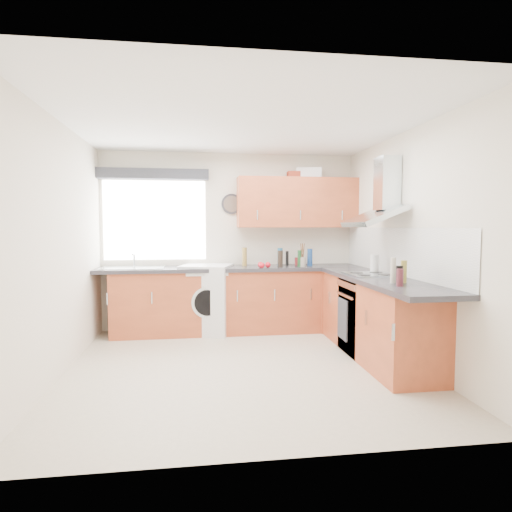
{
  "coord_description": "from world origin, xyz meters",
  "views": [
    {
      "loc": [
        -0.47,
        -4.35,
        1.47
      ],
      "look_at": [
        0.25,
        0.85,
        1.1
      ],
      "focal_mm": 30.0,
      "sensor_mm": 36.0,
      "label": 1
    }
  ],
  "objects": [
    {
      "name": "jar_2",
      "position": [
        1.1,
        1.47,
        1.03
      ],
      "size": [
        0.07,
        0.07,
        0.24
      ],
      "primitive_type": "cylinder",
      "color": "navy",
      "rests_on": "worktop_back"
    },
    {
      "name": "utensil_pot",
      "position": [
        0.97,
        1.37,
        0.98
      ],
      "size": [
        0.12,
        0.12,
        0.13
      ],
      "primitive_type": "cylinder",
      "rotation": [
        0.0,
        0.0,
        0.3
      ],
      "color": "gray",
      "rests_on": "worktop_back"
    },
    {
      "name": "splashback",
      "position": [
        1.79,
        0.3,
        1.18
      ],
      "size": [
        0.01,
        3.0,
        0.54
      ],
      "primitive_type": "cube",
      "color": "white",
      "rests_on": "wall_right"
    },
    {
      "name": "jar_1",
      "position": [
        0.79,
        1.55,
        1.01
      ],
      "size": [
        0.04,
        0.04,
        0.21
      ],
      "primitive_type": "cylinder",
      "color": "black",
      "rests_on": "worktop_back"
    },
    {
      "name": "casserole",
      "position": [
        1.14,
        1.72,
        2.22
      ],
      "size": [
        0.41,
        0.34,
        0.15
      ],
      "primitive_type": "cube",
      "rotation": [
        0.0,
        0.0,
        -0.27
      ],
      "color": "silver",
      "rests_on": "upper_cabinets"
    },
    {
      "name": "jar_3",
      "position": [
        0.92,
        1.36,
        1.02
      ],
      "size": [
        0.05,
        0.05,
        0.23
      ],
      "primitive_type": "cylinder",
      "color": "#18451F",
      "rests_on": "worktop_back"
    },
    {
      "name": "upper_cabinets",
      "position": [
        0.95,
        1.62,
        1.8
      ],
      "size": [
        1.7,
        0.35,
        0.7
      ],
      "primitive_type": "cube",
      "color": "#9B4224",
      "rests_on": "wall_back"
    },
    {
      "name": "extractor_hood",
      "position": [
        1.6,
        0.3,
        1.77
      ],
      "size": [
        0.52,
        0.78,
        0.66
      ],
      "primitive_type": null,
      "color": "silver",
      "rests_on": "wall_right"
    },
    {
      "name": "hob_plate",
      "position": [
        1.5,
        0.3,
        0.92
      ],
      "size": [
        0.52,
        0.52,
        0.01
      ],
      "primitive_type": "cube",
      "color": "silver",
      "rests_on": "worktop_right"
    },
    {
      "name": "bottle_1",
      "position": [
        1.55,
        -0.41,
        1.02
      ],
      "size": [
        0.06,
        0.06,
        0.22
      ],
      "primitive_type": "cylinder",
      "color": "olive",
      "rests_on": "worktop_right"
    },
    {
      "name": "jar_0",
      "position": [
        0.69,
        1.53,
        1.03
      ],
      "size": [
        0.07,
        0.07,
        0.25
      ],
      "primitive_type": "cylinder",
      "color": "navy",
      "rests_on": "worktop_back"
    },
    {
      "name": "base_cab_right",
      "position": [
        1.51,
        0.15,
        0.43
      ],
      "size": [
        0.58,
        2.1,
        0.86
      ],
      "primitive_type": "cube",
      "color": "#9B4224",
      "rests_on": "ground_plane"
    },
    {
      "name": "jar_5",
      "position": [
        0.99,
        1.58,
        0.99
      ],
      "size": [
        0.07,
        0.07,
        0.16
      ],
      "primitive_type": "cylinder",
      "color": "#3D161B",
      "rests_on": "worktop_back"
    },
    {
      "name": "wall_left",
      "position": [
        -1.8,
        0.0,
        1.25
      ],
      "size": [
        0.02,
        3.6,
        2.5
      ],
      "primitive_type": "cube",
      "color": "silver",
      "rests_on": "ground_plane"
    },
    {
      "name": "oven",
      "position": [
        1.5,
        0.3,
        0.42
      ],
      "size": [
        0.56,
        0.58,
        0.85
      ],
      "primitive_type": "cube",
      "color": "black",
      "rests_on": "ground_plane"
    },
    {
      "name": "wall_right",
      "position": [
        1.8,
        0.0,
        1.25
      ],
      "size": [
        0.02,
        3.6,
        2.5
      ],
      "primitive_type": "cube",
      "color": "silver",
      "rests_on": "ground_plane"
    },
    {
      "name": "base_cab_back",
      "position": [
        -0.1,
        1.51,
        0.43
      ],
      "size": [
        3.0,
        0.58,
        0.86
      ],
      "primitive_type": "cube",
      "color": "#9B4224",
      "rests_on": "ground_plane"
    },
    {
      "name": "storage_box",
      "position": [
        0.93,
        1.72,
        2.2
      ],
      "size": [
        0.22,
        0.19,
        0.1
      ],
      "primitive_type": "cube",
      "rotation": [
        0.0,
        0.0,
        -0.05
      ],
      "color": "#9E341D",
      "rests_on": "upper_cabinets"
    },
    {
      "name": "wall_front",
      "position": [
        0.0,
        -1.8,
        1.25
      ],
      "size": [
        3.6,
        0.02,
        2.5
      ],
      "primitive_type": "cube",
      "color": "silver",
      "rests_on": "ground_plane"
    },
    {
      "name": "bottle_0",
      "position": [
        1.43,
        -0.41,
        1.04
      ],
      "size": [
        0.05,
        0.05,
        0.25
      ],
      "primitive_type": "cylinder",
      "color": "beige",
      "rests_on": "worktop_right"
    },
    {
      "name": "window_blind",
      "position": [
        -1.05,
        1.7,
        2.18
      ],
      "size": [
        1.5,
        0.18,
        0.14
      ],
      "primitive_type": "cube",
      "color": "#28292F",
      "rests_on": "wall_back"
    },
    {
      "name": "wall_back",
      "position": [
        0.0,
        1.8,
        1.25
      ],
      "size": [
        3.6,
        0.02,
        2.5
      ],
      "primitive_type": "cube",
      "color": "silver",
      "rests_on": "ground_plane"
    },
    {
      "name": "washing_machine",
      "position": [
        -0.34,
        1.52,
        0.47
      ],
      "size": [
        0.79,
        0.78,
        0.94
      ],
      "primitive_type": "cube",
      "rotation": [
        0.0,
        0.0,
        -0.29
      ],
      "color": "silver",
      "rests_on": "ground_plane"
    },
    {
      "name": "window",
      "position": [
        -1.05,
        1.79,
        1.55
      ],
      "size": [
        1.4,
        0.02,
        1.1
      ],
      "primitive_type": "cube",
      "color": "silver",
      "rests_on": "wall_back"
    },
    {
      "name": "base_cab_corner",
      "position": [
        1.5,
        1.5,
        0.43
      ],
      "size": [
        0.6,
        0.6,
        0.86
      ],
      "primitive_type": "cube",
      "color": "#9B4224",
      "rests_on": "ground_plane"
    },
    {
      "name": "jar_8",
      "position": [
        0.95,
        1.58,
        0.97
      ],
      "size": [
        0.07,
        0.07,
        0.11
      ],
      "primitive_type": "cylinder",
      "color": "maroon",
      "rests_on": "worktop_back"
    },
    {
      "name": "worktop_right",
      "position": [
        1.5,
        0.0,
        0.89
      ],
      "size": [
        0.62,
        2.42,
        0.05
      ],
      "primitive_type": "cube",
      "color": "#26252A",
      "rests_on": "base_cab_right"
    },
    {
      "name": "ceiling",
      "position": [
        0.0,
        0.0,
        2.5
      ],
      "size": [
        3.6,
        3.6,
        0.02
      ],
      "primitive_type": "cube",
      "color": "white",
      "rests_on": "wall_back"
    },
    {
      "name": "jar_4",
      "position": [
        0.66,
        1.36,
        1.02
      ],
      "size": [
        0.07,
        0.07,
        0.22
      ],
      "primitive_type": "cylinder",
      "color": "black",
      "rests_on": "worktop_back"
    },
    {
      "name": "jar_6",
      "position": [
        0.19,
        1.6,
        1.04
      ],
      "size": [
        0.07,
        0.07,
        0.26
      ],
      "primitive_type": "cylinder",
      "color": "olive",
      "rests_on": "worktop_back"
    },
    {
      "name": "kitchen_roll",
      "position": [
        1.62,
        0.46,
        1.02
      ],
      "size": [
        0.11,
        0.11,
        0.22
      ],
      "primitive_type": "cylinder",
      "rotation": [
        0.0,
        0.0,
        0.12
      ],
      "color": "silver",
      "rests_on": "worktop_right"
    },
    {
      "name": "tomato_cluster",
      "position": [
        0.41,
        1.3,
        0.95
      ],
      "size": [
        0.19,
        0.19,
        0.08
      ],
      "primitive_type": null,
      "rotation": [
        0.0,
        0.0,
        0.14
      ],
      "color": "red",
      "rests_on": "worktop_back"
    },
    {
      "name": "worktop_back",
      "position": [
        0.0,
        1.5,
        0.89
      ],
      "size": [
        3.6,
        0.62,
        0.05
      ],
      "primitive_type": "cube",
      "color": "#26252A",
      "rests_on": "base_cab_back"
    },
    {
      "name": "bottle_3",
      "position": [
        1.39,
        -0.63,
        0.99
      ],
      "size": [
        0.06,
        0.06,
        0.16
      ],
      "primitive_type": "cylinder",
      "color": "#561E28",
      "rests_on": "worktop_right"
    },
    {
      "name": "sink",
      "position": [
        -1.33,
        1.5,
        0.95
      ],
      "size": [
        0.84,
        0.46,
        0.1
      ],
      "primitive_type": null,
      "color": "silver",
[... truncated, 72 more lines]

